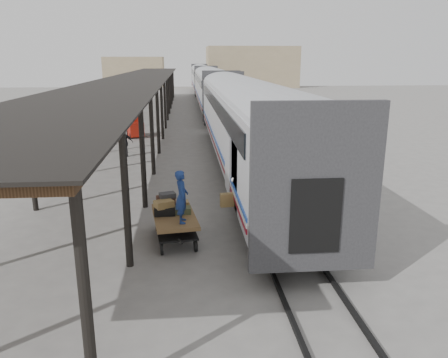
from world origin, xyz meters
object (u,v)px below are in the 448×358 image
luggage_tug (135,128)px  pedestrian (125,143)px  baggage_cart (175,221)px  porter (182,197)px

luggage_tug → pedestrian: size_ratio=1.16×
baggage_cart → luggage_tug: size_ratio=1.33×
porter → baggage_cart: bearing=20.3°
luggage_tug → pedestrian: (0.13, -6.82, 0.14)m
baggage_cart → pedestrian: size_ratio=1.54×
baggage_cart → pedestrian: 12.98m
porter → pedestrian: 13.70m
luggage_tug → baggage_cart: bearing=-97.2°
baggage_cart → luggage_tug: (-3.27, 19.41, 0.03)m
luggage_tug → pedestrian: bearing=-105.7°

